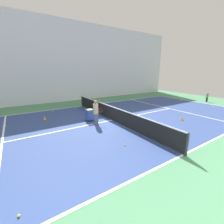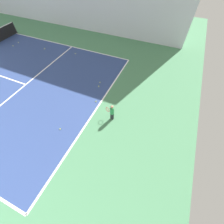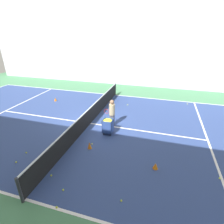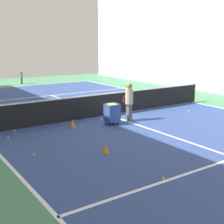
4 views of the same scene
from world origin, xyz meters
name	(u,v)px [view 1 (image 1 of 4)]	position (x,y,z in m)	size (l,w,h in m)	color
ground_plane	(112,120)	(0.00, 0.00, 0.00)	(34.67, 34.67, 0.00)	#477F56
court_playing_area	(112,120)	(0.00, 0.00, 0.00)	(11.12, 23.69, 0.00)	navy
line_baseline_near	(199,102)	(0.00, -11.85, 0.01)	(11.12, 0.10, 0.00)	white
line_sideline_left	(183,155)	(-5.56, 0.00, 0.01)	(0.10, 23.69, 0.00)	white
line_sideline_right	(83,106)	(5.56, 0.00, 0.01)	(0.10, 23.69, 0.00)	white
line_service_near	(169,108)	(0.00, -6.52, 0.01)	(11.12, 0.10, 0.00)	white
line_service_far	(2,143)	(0.00, 6.52, 0.01)	(11.12, 0.10, 0.00)	white
line_centre_service	(112,120)	(0.00, 0.00, 0.01)	(0.10, 13.03, 0.00)	white
hall_enclosure_right	(69,62)	(9.12, 0.00, 4.45)	(0.15, 30.97, 8.90)	silver
tennis_net	(112,113)	(0.00, 0.00, 0.54)	(11.42, 0.10, 1.03)	#2D2D33
player_near_baseline	(207,97)	(-0.27, -12.95, 0.61)	(0.28, 0.56, 1.06)	black
coach_at_net	(96,111)	(-0.11, 1.33, 0.93)	(0.37, 0.68, 1.63)	#4C4C56
ball_cart	(90,113)	(0.79, 1.37, 0.60)	(0.51, 0.52, 0.86)	#2D478C
training_cone_0	(87,113)	(2.34, 0.94, 0.17)	(0.20, 0.20, 0.34)	orange
training_cone_1	(182,119)	(-2.78, -4.24, 0.14)	(0.21, 0.21, 0.27)	orange
training_cone_2	(45,118)	(2.85, 4.05, 0.14)	(0.22, 0.22, 0.27)	orange
tennis_ball_0	(75,108)	(4.89, 1.03, 0.04)	(0.07, 0.07, 0.07)	yellow
tennis_ball_2	(126,103)	(4.26, -4.58, 0.04)	(0.07, 0.07, 0.07)	yellow
tennis_ball_3	(6,126)	(2.72, 6.43, 0.04)	(0.07, 0.07, 0.07)	yellow
tennis_ball_4	(193,102)	(0.50, -11.56, 0.04)	(0.07, 0.07, 0.07)	yellow
tennis_ball_5	(88,115)	(2.03, 0.93, 0.04)	(0.07, 0.07, 0.07)	yellow
tennis_ball_6	(2,139)	(0.40, 6.51, 0.04)	(0.07, 0.07, 0.07)	yellow
tennis_ball_7	(177,100)	(2.16, -11.00, 0.04)	(0.07, 0.07, 0.07)	yellow
tennis_ball_8	(85,108)	(4.41, 0.23, 0.04)	(0.07, 0.07, 0.07)	yellow
tennis_ball_9	(125,145)	(-3.54, 1.57, 0.04)	(0.07, 0.07, 0.07)	yellow
tennis_ball_10	(181,100)	(1.78, -11.09, 0.04)	(0.07, 0.07, 0.07)	yellow
tennis_ball_11	(19,216)	(-5.03, 5.96, 0.04)	(0.07, 0.07, 0.07)	yellow
tennis_ball_12	(214,107)	(-1.99, -10.77, 0.04)	(0.07, 0.07, 0.07)	yellow
tennis_ball_13	(53,112)	(4.73, 3.08, 0.04)	(0.07, 0.07, 0.07)	yellow
tennis_ball_14	(107,107)	(3.52, -1.70, 0.04)	(0.07, 0.07, 0.07)	yellow
tennis_ball_15	(103,106)	(4.18, -1.66, 0.04)	(0.07, 0.07, 0.07)	yellow
tennis_ball_16	(142,100)	(4.63, -7.48, 0.04)	(0.07, 0.07, 0.07)	yellow
tennis_ball_17	(71,107)	(5.54, 1.19, 0.04)	(0.07, 0.07, 0.07)	yellow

